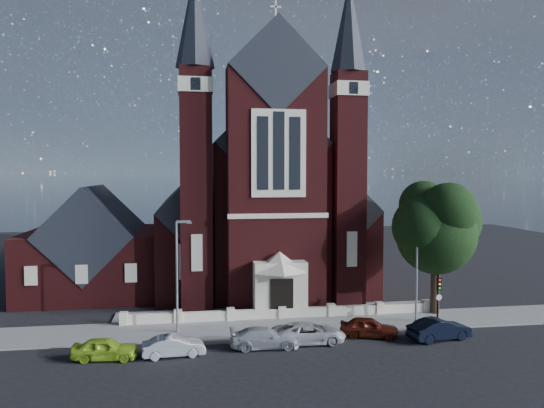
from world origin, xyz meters
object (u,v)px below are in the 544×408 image
(street_lamp_left, at_px, (178,270))
(street_lamp_right, at_px, (418,263))
(car_navy, at_px, (439,329))
(car_white_suv, at_px, (309,333))
(street_tree, at_px, (439,229))
(church, at_px, (255,203))
(car_silver_b, at_px, (265,338))
(car_dark_red, at_px, (369,327))
(traffic_signal, at_px, (438,293))
(parish_hall, at_px, (94,252))
(car_silver_a, at_px, (174,346))
(car_lime_van, at_px, (105,349))

(street_lamp_left, bearing_deg, street_lamp_right, 0.00)
(street_lamp_right, height_order, car_navy, street_lamp_right)
(car_white_suv, bearing_deg, street_tree, -65.39)
(church, distance_m, car_silver_b, 24.29)
(street_lamp_right, distance_m, car_dark_red, 6.87)
(traffic_signal, height_order, car_silver_b, traffic_signal)
(parish_hall, height_order, street_lamp_left, parish_hall)
(parish_hall, relative_size, car_navy, 2.75)
(car_silver_a, height_order, car_silver_b, car_silver_b)
(car_lime_van, relative_size, car_silver_b, 0.87)
(car_silver_b, relative_size, car_navy, 1.03)
(car_silver_a, bearing_deg, car_dark_red, -87.86)
(traffic_signal, bearing_deg, car_white_suv, -169.17)
(car_lime_van, bearing_deg, street_tree, -69.85)
(car_silver_a, distance_m, car_white_suv, 9.00)
(parish_hall, distance_m, car_silver_b, 22.90)
(car_lime_van, xyz_separation_m, car_white_suv, (13.04, 1.15, 0.01))
(parish_hall, distance_m, street_tree, 31.27)
(street_lamp_right, relative_size, car_silver_a, 2.09)
(car_silver_a, distance_m, car_navy, 17.92)
(car_dark_red, height_order, car_navy, car_navy)
(street_tree, xyz_separation_m, car_lime_van, (-24.86, -6.39, -6.28))
(parish_hall, relative_size, street_tree, 1.14)
(traffic_signal, xyz_separation_m, car_silver_b, (-13.30, -2.47, -1.92))
(street_tree, xyz_separation_m, car_silver_b, (-14.89, -5.75, -6.30))
(street_tree, xyz_separation_m, street_lamp_right, (-2.51, -1.71, -2.36))
(car_dark_red, bearing_deg, car_silver_b, 116.05)
(car_lime_van, bearing_deg, church, -21.70)
(traffic_signal, distance_m, car_lime_van, 23.55)
(street_tree, bearing_deg, car_silver_a, -162.71)
(parish_hall, height_order, car_silver_b, parish_hall)
(street_tree, relative_size, car_navy, 2.41)
(car_white_suv, xyz_separation_m, car_dark_red, (4.45, 0.64, -0.00))
(car_white_suv, xyz_separation_m, car_navy, (9.00, -0.73, 0.04))
(traffic_signal, bearing_deg, car_navy, -114.42)
(car_white_suv, bearing_deg, car_lime_van, 95.77)
(street_tree, distance_m, street_lamp_right, 3.84)
(traffic_signal, xyz_separation_m, car_lime_van, (-23.26, -3.11, -1.91))
(car_silver_b, bearing_deg, street_lamp_right, -69.82)
(street_lamp_right, distance_m, car_navy, 5.76)
(church, xyz_separation_m, car_dark_red, (5.23, -21.83, -7.50))
(car_silver_a, bearing_deg, car_white_suv, -88.01)
(street_tree, distance_m, street_lamp_left, 20.71)
(parish_hall, bearing_deg, car_silver_b, -52.78)
(car_silver_b, bearing_deg, car_silver_a, 99.02)
(street_lamp_left, height_order, car_white_suv, street_lamp_left)
(car_silver_b, bearing_deg, parish_hall, 39.34)
(street_tree, height_order, car_navy, street_tree)
(car_silver_b, height_order, car_white_suv, car_white_suv)
(car_white_suv, bearing_deg, traffic_signal, -78.46)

